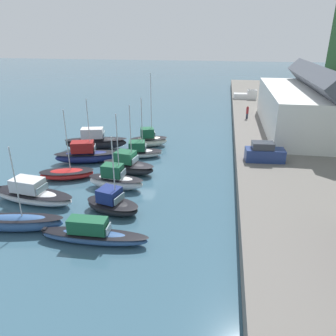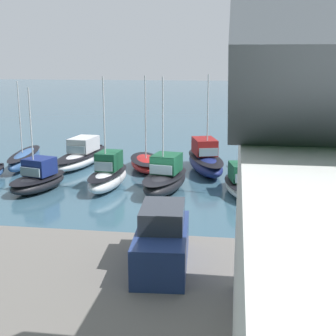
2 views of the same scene
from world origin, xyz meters
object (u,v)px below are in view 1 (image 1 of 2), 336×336
Objects in this scene: moored_boat_10 at (16,222)px; moored_boat_4 at (112,204)px; moored_boat_6 at (96,141)px; moored_boat_0 at (149,140)px; moored_boat_8 at (67,174)px; moored_boat_9 at (32,194)px; person_on_quay at (247,112)px; moored_boat_3 at (115,180)px; moored_boat_5 at (93,234)px; moored_boat_2 at (128,165)px; pickup_truck_1 at (247,95)px; moored_boat_1 at (139,151)px; parked_car_0 at (264,153)px; moored_boat_7 at (86,155)px.

moored_boat_4 is at bearing 112.46° from moored_boat_10.
moored_boat_0 is at bearing 95.18° from moored_boat_6.
moored_boat_8 is at bearing -11.41° from moored_boat_6.
moored_boat_9 is 36.43m from person_on_quay.
moored_boat_9 is (17.84, -7.13, -0.12)m from moored_boat_0.
moored_boat_3 is 1.02× the size of moored_boat_8.
moored_boat_4 is 0.83× the size of moored_boat_5.
moored_boat_2 is (9.65, -0.23, -0.04)m from moored_boat_0.
moored_boat_4 is 17.67m from moored_boat_6.
pickup_truck_1 is at bearing 149.15° from moored_boat_10.
parked_car_0 is (3.10, 15.05, 1.80)m from moored_boat_1.
moored_boat_0 reaches higher than moored_boat_2.
pickup_truck_1 reaches higher than moored_boat_5.
moored_boat_0 is 1.27× the size of moored_boat_10.
moored_boat_5 is 0.99× the size of moored_boat_6.
moored_boat_6 is (-1.98, -6.55, 0.35)m from moored_boat_1.
person_on_quay is (-34.79, 13.06, 2.02)m from moored_boat_5.
moored_boat_9 is (10.50, -0.94, -0.14)m from moored_boat_7.
moored_boat_3 is 0.91× the size of moored_boat_5.
moored_boat_0 is 18.35m from moored_boat_4.
pickup_truck_1 is at bearing 131.73° from moored_boat_6.
moored_boat_5 is (22.96, 0.85, -0.26)m from moored_boat_0.
moored_boat_3 reaches higher than moored_boat_1.
moored_boat_5 is 54.46m from pickup_truck_1.
person_on_quay reaches higher than moored_boat_9.
person_on_quay is (-34.26, 19.73, 2.00)m from moored_boat_10.
moored_boat_3 is at bearing -20.91° from moored_boat_0.
parked_car_0 is at bearing 116.81° from moored_boat_3.
moored_boat_9 is at bearing -25.64° from pickup_truck_1.
moored_boat_0 is 1.41× the size of moored_boat_4.
moored_boat_10 is at bearing -33.87° from moored_boat_0.
person_on_quay is at bearing 178.25° from parked_car_0.
moored_boat_7 is 1.69× the size of pickup_truck_1.
moored_boat_5 is 1.12× the size of moored_boat_8.
moored_boat_7 is at bearing -30.43° from pickup_truck_1.
moored_boat_4 is 0.93× the size of moored_boat_8.
moored_boat_5 is 9.48m from moored_boat_9.
moored_boat_3 is 0.99× the size of moored_boat_10.
moored_boat_0 is 4.66× the size of person_on_quay.
moored_boat_2 reaches higher than pickup_truck_1.
moored_boat_1 is 0.99× the size of moored_boat_8.
parked_car_0 is at bearing 2.45° from person_on_quay.
moored_boat_2 is at bearing 147.17° from moored_boat_10.
parked_car_0 is 37.14m from pickup_truck_1.
moored_boat_4 is 0.82× the size of moored_boat_6.
moored_boat_1 reaches higher than moored_boat_9.
pickup_truck_1 is at bearing 168.82° from moored_boat_2.
moored_boat_0 reaches higher than moored_boat_7.
moored_boat_7 reaches higher than moored_boat_5.
moored_boat_0 is at bearing -27.40° from pickup_truck_1.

